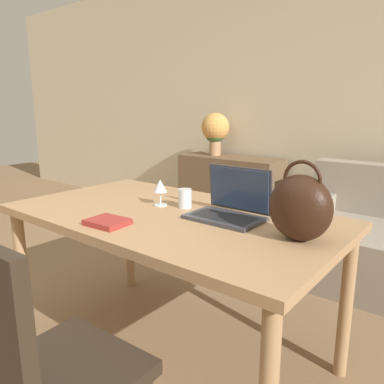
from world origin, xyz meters
The scene contains 10 objects.
wall_back centered at (0.00, 2.98, 1.35)m, with size 10.00×0.06×2.70m.
dining_table centered at (0.12, 0.77, 0.68)m, with size 1.60×0.89×0.76m.
chair centered at (0.35, -0.07, 0.53)m, with size 0.46×0.46×0.95m.
sideboard centered at (-0.79, 2.70, 0.38)m, with size 1.08×0.40×0.76m.
laptop centered at (0.39, 0.89, 0.82)m, with size 0.33×0.24×0.23m.
drinking_glass centered at (0.12, 0.88, 0.81)m, with size 0.07×0.07×0.10m.
wine_glass centered at (-0.01, 0.83, 0.85)m, with size 0.07×0.07×0.13m.
handbag centered at (0.75, 0.79, 0.89)m, with size 0.24×0.17×0.31m.
flower_vase centered at (-0.99, 2.71, 1.02)m, with size 0.29×0.29×0.44m.
book centered at (0.04, 0.46, 0.77)m, with size 0.18×0.15×0.02m.
Camera 1 is at (1.28, -0.52, 1.26)m, focal length 35.00 mm.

